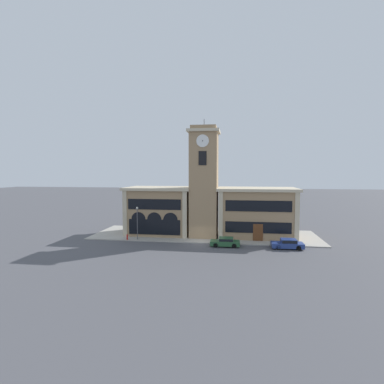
# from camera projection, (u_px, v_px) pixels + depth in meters

# --- Properties ---
(ground_plane) EXTENTS (300.00, 300.00, 0.00)m
(ground_plane) POSITION_uv_depth(u_px,v_px,m) (201.00, 244.00, 45.26)
(ground_plane) COLOR #4C4C51
(sidewalk_kerb) EXTENTS (37.60, 11.84, 0.15)m
(sidewalk_kerb) POSITION_uv_depth(u_px,v_px,m) (205.00, 235.00, 51.10)
(sidewalk_kerb) COLOR #A39E93
(sidewalk_kerb) RESTS_ON ground_plane
(clock_tower) EXTENTS (5.13, 5.13, 19.41)m
(clock_tower) POSITION_uv_depth(u_px,v_px,m) (204.00, 182.00, 49.26)
(clock_tower) COLOR #9E7F5B
(clock_tower) RESTS_ON ground_plane
(town_hall_left_wing) EXTENTS (11.40, 8.06, 8.20)m
(town_hall_left_wing) POSITION_uv_depth(u_px,v_px,m) (160.00, 210.00, 52.15)
(town_hall_left_wing) COLOR #9E7F5B
(town_hall_left_wing) RESTS_ON ground_plane
(town_hall_right_wing) EXTENTS (12.98, 8.06, 8.19)m
(town_hall_right_wing) POSITION_uv_depth(u_px,v_px,m) (257.00, 212.00, 49.79)
(town_hall_right_wing) COLOR #9E7F5B
(town_hall_right_wing) RESTS_ON ground_plane
(parked_car_near) EXTENTS (4.28, 1.96, 1.31)m
(parked_car_near) POSITION_uv_depth(u_px,v_px,m) (225.00, 242.00, 43.48)
(parked_car_near) COLOR #285633
(parked_car_near) RESTS_ON ground_plane
(parked_car_mid) EXTENTS (4.44, 1.96, 1.38)m
(parked_car_mid) POSITION_uv_depth(u_px,v_px,m) (288.00, 244.00, 42.22)
(parked_car_mid) COLOR navy
(parked_car_mid) RESTS_ON ground_plane
(street_lamp) EXTENTS (0.36, 0.36, 5.20)m
(street_lamp) POSITION_uv_depth(u_px,v_px,m) (137.00, 218.00, 47.05)
(street_lamp) COLOR #4C4C51
(street_lamp) RESTS_ON sidewalk_kerb
(fire_hydrant) EXTENTS (0.22, 0.22, 0.87)m
(fire_hydrant) POSITION_uv_depth(u_px,v_px,m) (127.00, 237.00, 47.23)
(fire_hydrant) COLOR red
(fire_hydrant) RESTS_ON sidewalk_kerb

